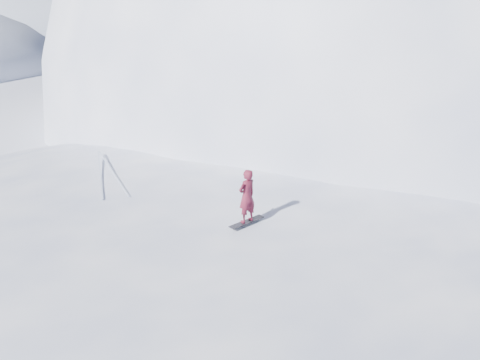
{
  "coord_description": "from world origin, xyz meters",
  "views": [
    {
      "loc": [
        -0.65,
        -14.13,
        9.25
      ],
      "look_at": [
        2.57,
        0.25,
        3.5
      ],
      "focal_mm": 35.0,
      "sensor_mm": 36.0,
      "label": 1
    }
  ],
  "objects": [
    {
      "name": "snowboard",
      "position": [
        2.57,
        -0.75,
        2.41
      ],
      "size": [
        1.32,
        0.88,
        0.02
      ],
      "primitive_type": "cube",
      "rotation": [
        0.0,
        0.0,
        0.5
      ],
      "color": "black",
      "rests_on": "near_ridge"
    },
    {
      "name": "board_tracks",
      "position": [
        -2.12,
        5.17,
        2.42
      ],
      "size": [
        1.49,
        5.99,
        0.04
      ],
      "color": "silver",
      "rests_on": "ground"
    },
    {
      "name": "near_ridge",
      "position": [
        1.0,
        3.0,
        0.0
      ],
      "size": [
        36.0,
        28.0,
        4.8
      ],
      "primitive_type": "ellipsoid",
      "color": "white",
      "rests_on": "ground"
    },
    {
      "name": "peak_shoulder",
      "position": [
        10.0,
        20.0,
        0.0
      ],
      "size": [
        28.0,
        24.0,
        18.0
      ],
      "primitive_type": "ellipsoid",
      "color": "white",
      "rests_on": "ground"
    },
    {
      "name": "ground",
      "position": [
        0.0,
        0.0,
        0.0
      ],
      "size": [
        400.0,
        400.0,
        0.0
      ],
      "primitive_type": "plane",
      "color": "white",
      "rests_on": "ground"
    },
    {
      "name": "wind_bumps",
      "position": [
        -0.56,
        2.12,
        0.0
      ],
      "size": [
        16.0,
        14.4,
        1.0
      ],
      "color": "white",
      "rests_on": "ground"
    },
    {
      "name": "summit_peak",
      "position": [
        22.0,
        26.0,
        0.0
      ],
      "size": [
        60.0,
        56.0,
        56.0
      ],
      "primitive_type": "ellipsoid",
      "color": "white",
      "rests_on": "ground"
    },
    {
      "name": "snowboarder",
      "position": [
        2.57,
        -0.75,
        3.32
      ],
      "size": [
        0.78,
        0.69,
        1.8
      ],
      "primitive_type": "imported",
      "rotation": [
        0.0,
        0.0,
        3.64
      ],
      "color": "maroon",
      "rests_on": "snowboard"
    }
  ]
}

